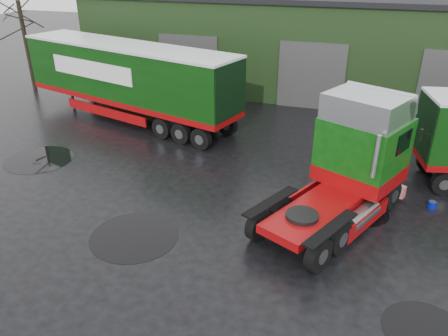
# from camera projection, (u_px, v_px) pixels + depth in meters

# --- Properties ---
(ground) EXTENTS (100.00, 100.00, 0.00)m
(ground) POSITION_uv_depth(u_px,v_px,m) (199.00, 219.00, 16.01)
(ground) COLOR black
(warehouse) EXTENTS (32.40, 12.40, 6.30)m
(warehouse) POSITION_uv_depth(u_px,v_px,m) (324.00, 39.00, 31.06)
(warehouse) COLOR black
(warehouse) RESTS_ON ground
(hero_tractor) EXTENTS (5.81, 7.76, 4.44)m
(hero_tractor) POSITION_uv_depth(u_px,v_px,m) (334.00, 168.00, 14.82)
(hero_tractor) COLOR #0C460D
(hero_tractor) RESTS_ON ground
(trailer_left) EXTENTS (14.20, 6.62, 4.34)m
(trailer_left) POSITION_uv_depth(u_px,v_px,m) (128.00, 83.00, 24.49)
(trailer_left) COLOR silver
(trailer_left) RESTS_ON ground
(wash_bucket) EXTENTS (0.35, 0.35, 0.28)m
(wash_bucket) POSITION_uv_depth(u_px,v_px,m) (432.00, 205.00, 16.62)
(wash_bucket) COLOR #070DA0
(wash_bucket) RESTS_ON ground
(tree_left) EXTENTS (4.40, 4.40, 8.50)m
(tree_left) POSITION_uv_depth(u_px,v_px,m) (23.00, 27.00, 29.01)
(tree_left) COLOR black
(tree_left) RESTS_ON ground
(tree_back_b) EXTENTS (4.40, 4.40, 7.50)m
(tree_back_b) POSITION_uv_depth(u_px,v_px,m) (434.00, 17.00, 37.09)
(tree_back_b) COLOR black
(tree_back_b) RESTS_ON ground
(puddle_0) EXTENTS (3.07, 3.07, 0.01)m
(puddle_0) POSITION_uv_depth(u_px,v_px,m) (135.00, 236.00, 15.04)
(puddle_0) COLOR black
(puddle_0) RESTS_ON ground
(puddle_1) EXTENTS (2.00, 2.00, 0.01)m
(puddle_1) POSITION_uv_depth(u_px,v_px,m) (362.00, 212.00, 16.41)
(puddle_1) COLOR black
(puddle_1) RESTS_ON ground
(puddle_2) EXTENTS (3.15, 3.15, 0.01)m
(puddle_2) POSITION_uv_depth(u_px,v_px,m) (39.00, 159.00, 20.55)
(puddle_2) COLOR black
(puddle_2) RESTS_ON ground
(puddle_3) EXTENTS (2.24, 2.24, 0.01)m
(puddle_3) POSITION_uv_depth(u_px,v_px,m) (426.00, 332.00, 11.27)
(puddle_3) COLOR black
(puddle_3) RESTS_ON ground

